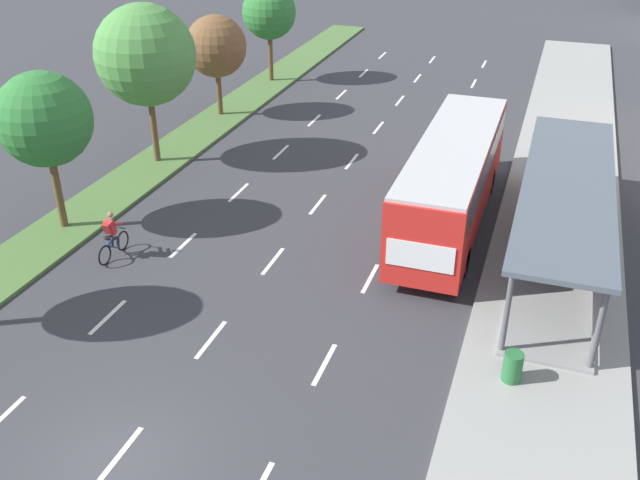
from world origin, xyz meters
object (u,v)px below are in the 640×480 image
object	(u,v)px
cyclist	(112,237)
median_tree_fourth	(216,47)
median_tree_fifth	(269,12)
bus_shelter	(572,214)
trash_bin	(513,367)
median_tree_second	(44,120)
bus	(453,174)
median_tree_third	(145,55)

from	to	relation	value
cyclist	median_tree_fourth	world-z (taller)	median_tree_fourth
median_tree_fifth	median_tree_fourth	bearing A→B (deg)	-91.13
bus_shelter	trash_bin	bearing A→B (deg)	-98.66
median_tree_fourth	trash_bin	xyz separation A→B (m)	(16.94, -17.24, -3.12)
median_tree_fourth	trash_bin	size ratio (longest dim) A/B	6.08
bus_shelter	median_tree_fourth	bearing A→B (deg)	150.60
bus_shelter	trash_bin	distance (m)	7.29
cyclist	trash_bin	world-z (taller)	cyclist
median_tree_fourth	trash_bin	distance (m)	24.37
cyclist	median_tree_second	size ratio (longest dim) A/B	0.31
median_tree_fourth	bus_shelter	bearing A→B (deg)	-29.40
median_tree_second	bus_shelter	bearing A→B (deg)	10.90
bus	median_tree_third	distance (m)	14.00
bus	median_tree_fourth	xyz separation A→B (m)	(-13.74, 8.54, 1.63)
bus	median_tree_fifth	size ratio (longest dim) A/B	2.00
bus	median_tree_second	world-z (taller)	median_tree_second
median_tree_third	median_tree_fifth	bearing A→B (deg)	90.03
median_tree_third	cyclist	bearing A→B (deg)	-69.59
bus	median_tree_fourth	world-z (taller)	median_tree_fourth
bus_shelter	bus	xyz separation A→B (m)	(-4.28, 1.61, 0.20)
cyclist	median_tree_third	xyz separation A→B (m)	(-3.00, 8.05, 4.10)
cyclist	median_tree_fourth	distance (m)	15.46
median_tree_fifth	median_tree_third	bearing A→B (deg)	-89.97
bus	cyclist	distance (m)	12.40
median_tree_fourth	bus	bearing A→B (deg)	-31.86
median_tree_fifth	trash_bin	xyz separation A→B (m)	(16.81, -24.04, -3.59)
bus_shelter	bus	bearing A→B (deg)	159.35
median_tree_second	bus	bearing A→B (deg)	20.39
bus	cyclist	bearing A→B (deg)	-149.23
median_tree_second	median_tree_fourth	distance (m)	13.61
bus	median_tree_fourth	size ratio (longest dim) A/B	2.18
bus	cyclist	world-z (taller)	bus
median_tree_second	trash_bin	world-z (taller)	median_tree_second
median_tree_fourth	median_tree_fifth	bearing A→B (deg)	88.87
cyclist	trash_bin	bearing A→B (deg)	-9.83
median_tree_second	median_tree_fifth	world-z (taller)	median_tree_second
cyclist	median_tree_fifth	size ratio (longest dim) A/B	0.32
median_tree_second	median_tree_fourth	world-z (taller)	median_tree_second
bus_shelter	trash_bin	size ratio (longest dim) A/B	15.08
median_tree_third	median_tree_fourth	xyz separation A→B (m)	(-0.14, 6.80, -1.19)
bus_shelter	median_tree_fourth	distance (m)	20.76
trash_bin	median_tree_third	bearing A→B (deg)	148.13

